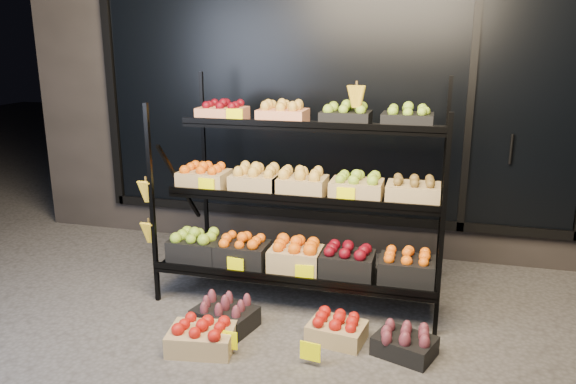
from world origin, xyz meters
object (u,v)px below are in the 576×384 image
(floor_crate_left, at_px, (202,336))
(floor_crate_midright, at_px, (337,328))
(floor_crate_midleft, at_px, (225,314))
(display_rack, at_px, (301,196))

(floor_crate_left, xyz_separation_m, floor_crate_midright, (0.82, 0.33, -0.01))
(floor_crate_midright, bearing_deg, floor_crate_left, -148.89)
(floor_crate_midleft, relative_size, floor_crate_midright, 1.17)
(floor_crate_left, distance_m, floor_crate_midleft, 0.32)
(floor_crate_midleft, bearing_deg, display_rack, 75.51)
(display_rack, distance_m, floor_crate_midright, 1.04)
(floor_crate_left, bearing_deg, floor_crate_midleft, 74.49)
(floor_crate_left, distance_m, floor_crate_midright, 0.88)
(display_rack, relative_size, floor_crate_left, 4.86)
(display_rack, bearing_deg, floor_crate_left, -112.35)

